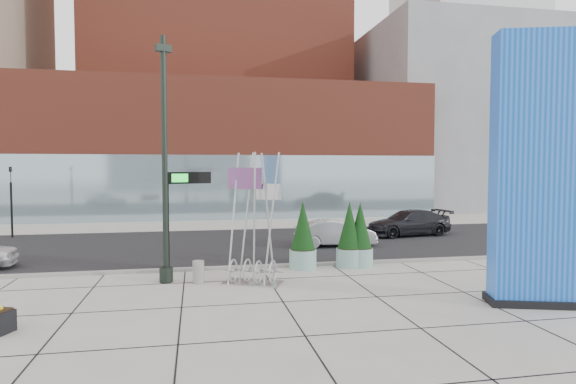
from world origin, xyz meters
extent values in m
plane|color=#9E9991|center=(0.00, 0.00, 0.00)|extent=(160.00, 160.00, 0.00)
cube|color=black|center=(0.00, 10.00, 0.01)|extent=(80.00, 12.00, 0.02)
cube|color=gray|center=(0.00, 4.00, 0.06)|extent=(80.00, 0.30, 0.12)
cube|color=brown|center=(1.00, 27.00, 5.50)|extent=(34.00, 10.00, 11.00)
cube|color=#8CA5B2|center=(1.00, 22.20, 2.50)|extent=(34.00, 0.60, 5.00)
cube|color=slate|center=(26.00, 32.00, 9.00)|extent=(20.00, 18.00, 18.00)
cube|color=#B2B7BC|center=(36.00, 48.00, 27.50)|extent=(16.00, 16.00, 55.00)
cube|color=blue|center=(8.14, -2.64, 4.00)|extent=(2.38, 1.50, 8.00)
cube|color=black|center=(8.14, -2.64, 0.11)|extent=(2.61, 1.73, 0.22)
cylinder|color=black|center=(-2.62, 2.25, 4.31)|extent=(0.19, 0.19, 8.62)
cylinder|color=black|center=(-2.62, 2.25, 0.27)|extent=(0.47, 0.47, 0.54)
cube|color=black|center=(-2.62, 2.25, 8.19)|extent=(0.59, 0.41, 0.24)
cube|color=silver|center=(0.37, 1.45, 0.03)|extent=(2.27, 1.76, 0.06)
cylinder|color=silver|center=(-0.27, 1.27, 2.31)|extent=(0.09, 0.09, 4.61)
cylinder|color=silver|center=(0.10, 1.59, 2.31)|extent=(0.09, 0.09, 4.61)
cylinder|color=silver|center=(0.46, 1.36, 2.31)|extent=(0.09, 0.09, 4.61)
cylinder|color=silver|center=(0.88, 1.64, 2.31)|extent=(0.09, 0.09, 4.61)
cylinder|color=silver|center=(1.11, 1.22, 2.31)|extent=(0.09, 0.09, 4.61)
torus|color=silver|center=(-0.32, 1.36, 0.44)|extent=(0.41, 0.79, 0.84)
torus|color=silver|center=(0.14, 1.54, 0.44)|extent=(0.41, 0.79, 0.84)
torus|color=silver|center=(0.60, 1.36, 0.44)|extent=(0.41, 0.79, 0.84)
torus|color=silver|center=(1.06, 1.54, 0.44)|extent=(0.41, 0.79, 0.84)
cube|color=red|center=(0.10, 1.45, 3.69)|extent=(1.15, 0.46, 0.74)
cube|color=silver|center=(0.93, 1.54, 3.23)|extent=(0.82, 0.50, 0.55)
cylinder|color=gray|center=(-1.50, 1.91, 0.39)|extent=(0.40, 0.40, 0.79)
cylinder|color=black|center=(-2.62, 3.80, 1.92)|extent=(0.09, 0.09, 3.84)
cube|color=black|center=(-1.80, 3.80, 3.66)|extent=(1.78, 0.76, 0.46)
cube|color=#19D833|center=(-2.16, 3.70, 3.66)|extent=(0.61, 0.23, 0.32)
cylinder|color=#86B4AA|center=(4.60, 3.60, 0.37)|extent=(1.07, 1.07, 0.75)
cylinder|color=black|center=(4.60, 3.60, 0.75)|extent=(0.98, 0.98, 0.06)
cone|color=black|center=(4.60, 3.60, 1.71)|extent=(0.96, 0.96, 1.93)
cylinder|color=#86B4AA|center=(5.06, 3.60, 0.37)|extent=(1.06, 1.06, 0.75)
cylinder|color=black|center=(5.06, 3.60, 0.75)|extent=(0.98, 0.98, 0.06)
cone|color=black|center=(5.06, 3.60, 1.70)|extent=(0.96, 0.96, 1.92)
cylinder|color=#86B4AA|center=(2.65, 3.60, 0.38)|extent=(1.09, 1.09, 0.76)
cylinder|color=black|center=(2.65, 3.60, 0.76)|extent=(1.00, 1.00, 0.07)
cone|color=black|center=(2.65, 3.60, 1.75)|extent=(0.98, 0.98, 1.96)
imported|color=#B1B4B9|center=(5.45, 8.50, 0.68)|extent=(4.18, 1.62, 1.36)
imported|color=black|center=(10.82, 11.42, 0.75)|extent=(5.45, 2.86, 1.51)
cylinder|color=black|center=(-12.00, 15.00, 1.60)|extent=(0.12, 0.12, 3.20)
imported|color=black|center=(-12.00, 15.00, 3.65)|extent=(0.15, 0.18, 0.90)
camera|label=1|loc=(-1.57, -15.12, 4.09)|focal=30.00mm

